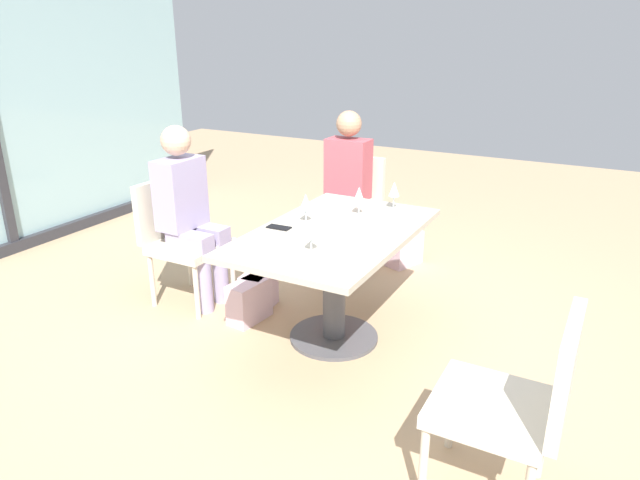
# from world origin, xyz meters

# --- Properties ---
(ground_plane) EXTENTS (12.00, 12.00, 0.00)m
(ground_plane) POSITION_xyz_m (0.00, 0.00, 0.00)
(ground_plane) COLOR tan
(dining_table_main) EXTENTS (1.40, 0.85, 0.73)m
(dining_table_main) POSITION_xyz_m (0.00, 0.00, 0.55)
(dining_table_main) COLOR #BCB29E
(dining_table_main) RESTS_ON ground_plane
(chair_near_window) EXTENTS (0.46, 0.51, 0.87)m
(chair_near_window) POSITION_xyz_m (0.00, 1.23, 0.50)
(chair_near_window) COLOR beige
(chair_near_window) RESTS_ON ground_plane
(chair_far_right) EXTENTS (0.50, 0.46, 0.87)m
(chair_far_right) POSITION_xyz_m (1.24, 0.49, 0.50)
(chair_far_right) COLOR beige
(chair_far_right) RESTS_ON ground_plane
(chair_front_left) EXTENTS (0.46, 0.50, 0.87)m
(chair_front_left) POSITION_xyz_m (-0.83, -1.23, 0.50)
(chair_front_left) COLOR beige
(chair_front_left) RESTS_ON ground_plane
(person_near_window) EXTENTS (0.34, 0.39, 1.26)m
(person_near_window) POSITION_xyz_m (-0.00, 1.12, 0.70)
(person_near_window) COLOR #9E93B7
(person_near_window) RESTS_ON ground_plane
(person_far_right) EXTENTS (0.39, 0.34, 1.26)m
(person_far_right) POSITION_xyz_m (1.13, 0.49, 0.70)
(person_far_right) COLOR #B24C56
(person_far_right) RESTS_ON ground_plane
(wine_glass_0) EXTENTS (0.07, 0.07, 0.18)m
(wine_glass_0) POSITION_xyz_m (-0.38, -0.05, 0.86)
(wine_glass_0) COLOR silver
(wine_glass_0) RESTS_ON dining_table_main
(wine_glass_1) EXTENTS (0.07, 0.07, 0.18)m
(wine_glass_1) POSITION_xyz_m (0.56, -0.15, 0.86)
(wine_glass_1) COLOR silver
(wine_glass_1) RESTS_ON dining_table_main
(wine_glass_2) EXTENTS (0.07, 0.07, 0.18)m
(wine_glass_2) POSITION_xyz_m (0.34, -0.00, 0.86)
(wine_glass_2) COLOR silver
(wine_glass_2) RESTS_ON dining_table_main
(wine_glass_3) EXTENTS (0.07, 0.07, 0.18)m
(wine_glass_3) POSITION_xyz_m (0.04, 0.22, 0.86)
(wine_glass_3) COLOR silver
(wine_glass_3) RESTS_ON dining_table_main
(coffee_cup) EXTENTS (0.08, 0.08, 0.09)m
(coffee_cup) POSITION_xyz_m (-0.54, -0.24, 0.78)
(coffee_cup) COLOR white
(coffee_cup) RESTS_ON dining_table_main
(cell_phone_on_table) EXTENTS (0.08, 0.15, 0.01)m
(cell_phone_on_table) POSITION_xyz_m (-0.12, 0.31, 0.73)
(cell_phone_on_table) COLOR black
(cell_phone_on_table) RESTS_ON dining_table_main
(handbag_0) EXTENTS (0.32, 0.19, 0.28)m
(handbag_0) POSITION_xyz_m (0.12, 0.65, 0.14)
(handbag_0) COLOR beige
(handbag_0) RESTS_ON ground_plane
(handbag_1) EXTENTS (0.34, 0.26, 0.28)m
(handbag_1) POSITION_xyz_m (1.36, 0.04, 0.14)
(handbag_1) COLOR beige
(handbag_1) RESTS_ON ground_plane
(handbag_2) EXTENTS (0.32, 0.19, 0.28)m
(handbag_2) POSITION_xyz_m (-0.05, 0.61, 0.14)
(handbag_2) COLOR beige
(handbag_2) RESTS_ON ground_plane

